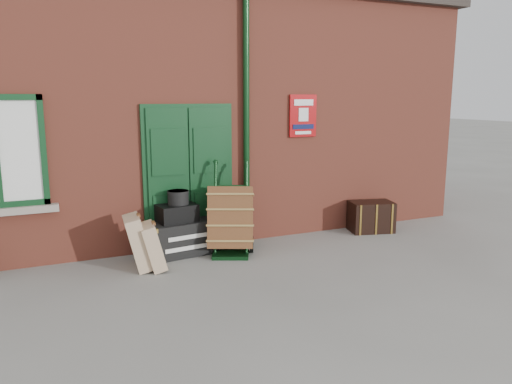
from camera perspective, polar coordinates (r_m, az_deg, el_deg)
ground at (r=6.82m, az=-1.42°, el=-9.45°), size 80.00×80.00×0.00m
station_building at (r=9.72m, az=-9.58°, el=9.50°), size 10.30×4.30×4.36m
houdini_trunk at (r=7.71m, az=-8.61°, el=-5.14°), size 1.10×0.70×0.52m
strongbox at (r=7.60m, az=-9.06°, el=-2.36°), size 0.62×0.49×0.26m
hatbox at (r=7.56m, az=-8.89°, el=-0.62°), size 0.35×0.35×0.21m
suitcase_back at (r=7.11m, az=-13.32°, el=-5.60°), size 0.42×0.56×0.77m
suitcase_front at (r=7.07m, az=-11.71°, el=-6.10°), size 0.38×0.51×0.66m
porter_trolley at (r=7.58m, az=-2.89°, el=-3.12°), size 0.91×0.93×1.39m
dark_trunk at (r=9.11m, az=13.00°, el=-2.74°), size 0.84×0.66×0.54m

